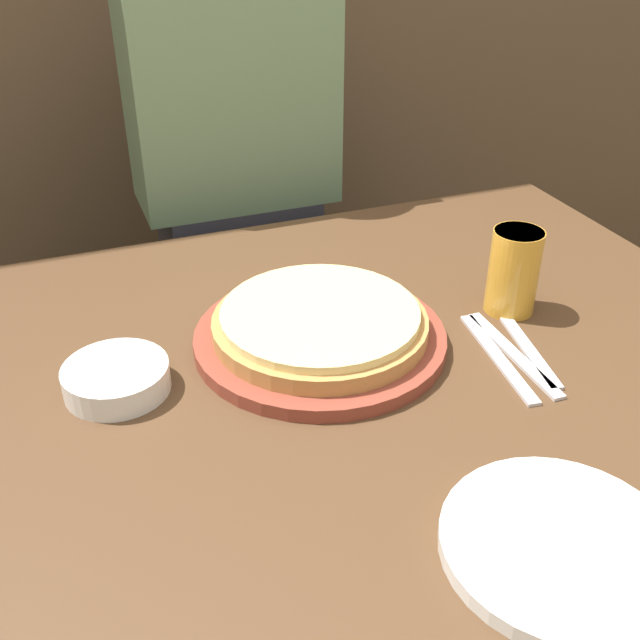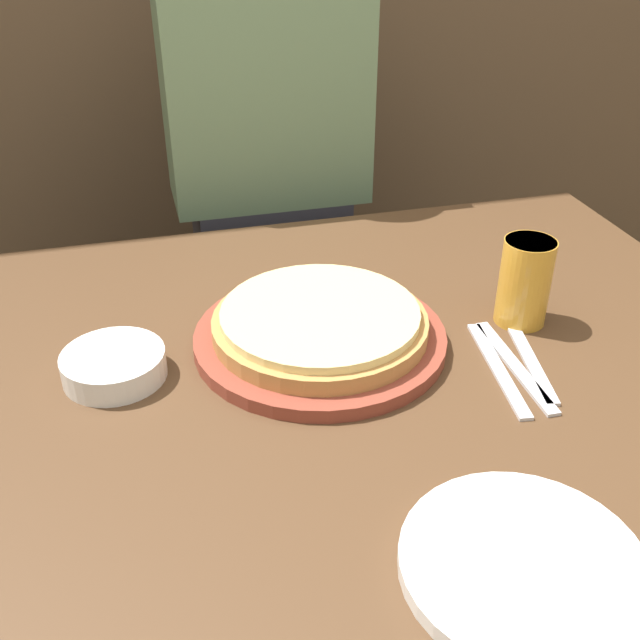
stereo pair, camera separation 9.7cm
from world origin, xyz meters
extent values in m
cube|color=#4C331E|center=(0.00, 0.00, 0.36)|extent=(1.31, 1.03, 0.72)
cylinder|color=brown|center=(0.02, 0.10, 0.73)|extent=(0.35, 0.35, 0.02)
cylinder|color=#B77F42|center=(0.02, 0.10, 0.75)|extent=(0.30, 0.30, 0.02)
cylinder|color=#EAD184|center=(0.02, 0.10, 0.77)|extent=(0.28, 0.28, 0.01)
cylinder|color=gold|center=(0.32, 0.09, 0.79)|extent=(0.07, 0.07, 0.13)
cylinder|color=white|center=(0.32, 0.09, 0.84)|extent=(0.07, 0.07, 0.02)
cylinder|color=silver|center=(0.11, -0.33, 0.73)|extent=(0.24, 0.24, 0.02)
cylinder|color=silver|center=(-0.26, 0.09, 0.74)|extent=(0.14, 0.14, 0.04)
cube|color=silver|center=(0.23, -0.02, 0.72)|extent=(0.05, 0.22, 0.00)
cube|color=silver|center=(0.26, -0.02, 0.72)|extent=(0.02, 0.22, 0.00)
cube|color=silver|center=(0.28, -0.02, 0.72)|extent=(0.05, 0.18, 0.00)
cube|color=#33333D|center=(0.07, 0.71, 0.35)|extent=(0.32, 0.20, 0.70)
cube|color=slate|center=(0.07, 0.71, 0.91)|extent=(0.39, 0.20, 0.42)
camera|label=1|loc=(-0.30, -0.72, 1.30)|focal=42.00mm
camera|label=2|loc=(-0.20, -0.75, 1.30)|focal=42.00mm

